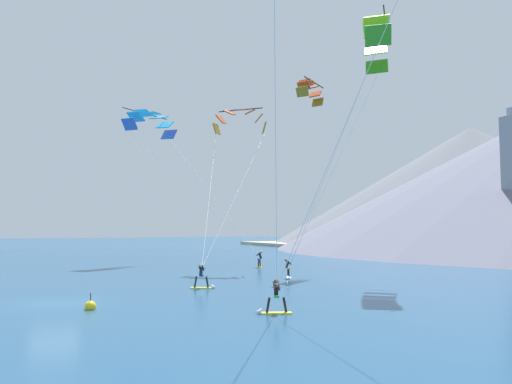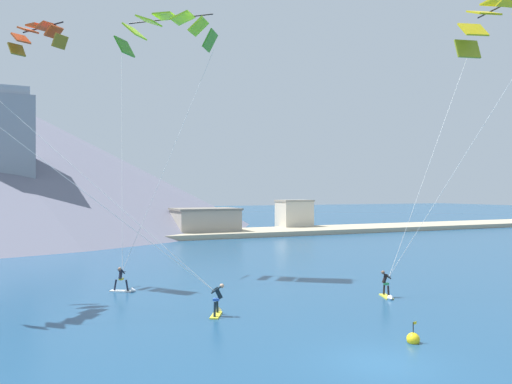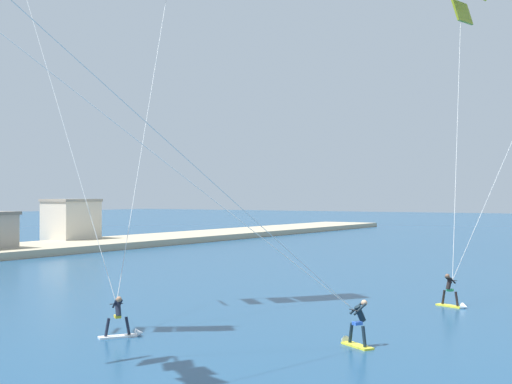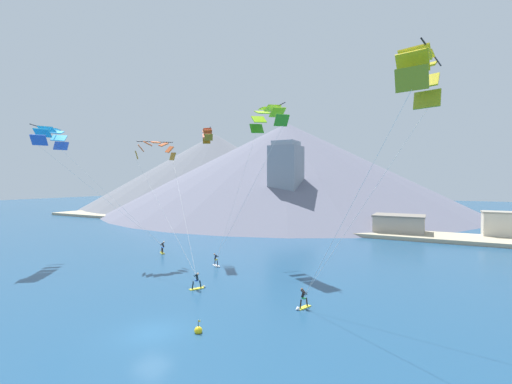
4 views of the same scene
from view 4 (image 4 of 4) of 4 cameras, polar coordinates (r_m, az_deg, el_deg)
name	(u,v)px [view 4 (image 4 of 4)]	position (r m, az deg, el deg)	size (l,w,h in m)	color
ground_plane	(152,333)	(26.78, -16.93, -21.50)	(400.00, 400.00, 0.00)	navy
kitesurfer_near_lead	(217,263)	(43.56, -6.57, -11.62)	(1.68, 1.28, 1.68)	white
kitesurfer_near_trail	(199,283)	(35.21, -9.53, -14.78)	(1.20, 1.71, 1.75)	yellow
kitesurfer_mid_center	(162,249)	(52.87, -15.35, -9.17)	(1.63, 1.36, 1.83)	yellow
kitesurfer_far_left	(302,303)	(30.06, 7.65, -17.81)	(0.98, 1.77, 1.70)	yellow
parafoil_kite_near_lead	(268,116)	(46.20, 1.96, 12.52)	(8.05, 8.80, 19.06)	#338E1B
parafoil_kite_near_trail	(156,149)	(48.60, -16.37, 6.85)	(15.02, 10.72, 14.71)	#A5761F
parafoil_kite_mid_center	(52,136)	(55.63, -30.92, 8.04)	(14.93, 12.51, 16.56)	blue
parafoil_kite_far_left	(419,73)	(26.89, 25.51, 17.48)	(9.74, 6.89, 17.85)	olive
parafoil_kite_distant_high_outer	(207,134)	(50.01, -8.13, 9.58)	(3.91, 4.42, 1.91)	olive
race_marker_buoy	(198,330)	(26.00, -9.60, -21.80)	(0.56, 0.56, 1.02)	yellow
shoreline_strip	(339,231)	(73.62, 13.73, -6.25)	(180.00, 10.00, 0.70)	tan
shore_building_harbour_front	(230,214)	(86.41, -4.37, -3.62)	(10.21, 5.84, 4.88)	beige
shore_building_promenade_mid	(272,211)	(82.49, 2.64, -3.14)	(8.90, 6.82, 7.00)	beige
shore_building_quay_east	(399,225)	(72.90, 22.73, -5.09)	(9.36, 6.82, 4.03)	#A89E8E
shore_building_quay_west	(499,225)	(76.50, 35.47, -4.56)	(5.41, 4.26, 5.10)	beige
highrise_tower	(286,184)	(84.13, 5.02, 1.38)	(7.00, 7.00, 20.41)	gray
mountain_peak_west_ridge	(287,167)	(126.34, 5.15, 4.19)	(125.71, 125.71, 31.86)	slate
mountain_peak_central_summit	(215,170)	(146.31, -6.84, 3.59)	(104.73, 104.73, 30.53)	slate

